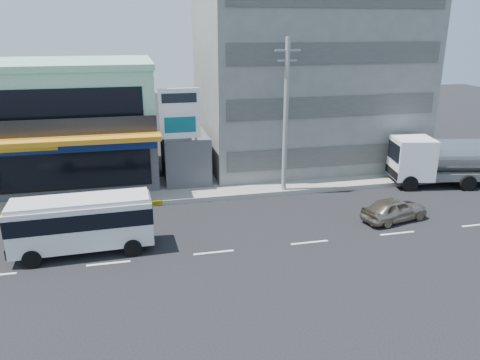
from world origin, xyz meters
name	(u,v)px	position (x,y,z in m)	size (l,w,h in m)	color
ground	(214,252)	(0.00, 0.00, 0.00)	(120.00, 120.00, 0.00)	black
sidewalk	(261,183)	(5.00, 9.50, 0.15)	(70.00, 5.00, 0.30)	gray
shop_building	(67,125)	(-8.00, 13.95, 4.00)	(12.40, 11.70, 8.00)	#404044
concrete_building	(304,74)	(10.00, 15.00, 7.00)	(16.00, 12.00, 14.00)	gray
gap_structure	(184,156)	(0.00, 12.00, 1.75)	(3.00, 6.00, 3.50)	#404044
satellite_dish	(185,134)	(0.00, 11.00, 3.58)	(1.50, 1.50, 0.15)	slate
billboard	(180,119)	(-0.50, 9.20, 4.93)	(2.60, 0.18, 6.90)	gray
utility_pole_near	(286,117)	(6.00, 7.40, 5.15)	(1.60, 0.30, 10.00)	#999993
minibus	(82,221)	(-6.15, 1.50, 1.66)	(6.72, 2.52, 2.78)	silver
sedan	(394,209)	(10.73, 1.67, 0.68)	(1.60, 3.97, 1.35)	tan
tanker_truck	(449,160)	(17.68, 6.58, 1.81)	(8.87, 4.21, 3.37)	white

